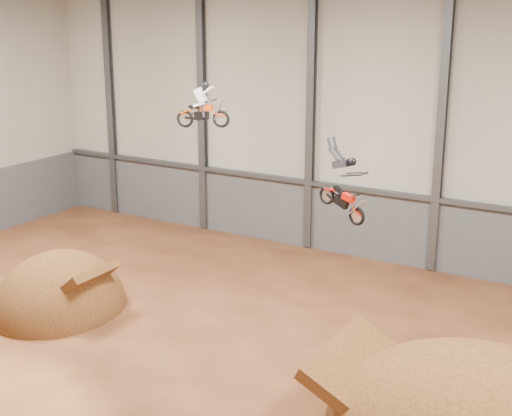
# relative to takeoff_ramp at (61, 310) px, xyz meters

# --- Properties ---
(floor) EXTENTS (40.00, 40.00, 0.00)m
(floor) POSITION_rel_takeoff_ramp_xyz_m (8.57, -2.16, 0.00)
(floor) COLOR #492413
(floor) RESTS_ON ground
(back_wall) EXTENTS (40.00, 0.10, 14.00)m
(back_wall) POSITION_rel_takeoff_ramp_xyz_m (8.57, 12.84, 7.00)
(back_wall) COLOR #B4B0A0
(back_wall) RESTS_ON ground
(lower_band_back) EXTENTS (39.80, 0.18, 3.50)m
(lower_band_back) POSITION_rel_takeoff_ramp_xyz_m (8.57, 12.74, 1.75)
(lower_band_back) COLOR #53555B
(lower_band_back) RESTS_ON ground
(steel_rail) EXTENTS (39.80, 0.35, 0.20)m
(steel_rail) POSITION_rel_takeoff_ramp_xyz_m (8.57, 12.59, 3.55)
(steel_rail) COLOR #47494F
(steel_rail) RESTS_ON lower_band_back
(steel_column_0) EXTENTS (0.40, 0.36, 13.90)m
(steel_column_0) POSITION_rel_takeoff_ramp_xyz_m (-8.09, 12.64, 7.00)
(steel_column_0) COLOR #47494F
(steel_column_0) RESTS_ON ground
(steel_column_1) EXTENTS (0.40, 0.36, 13.90)m
(steel_column_1) POSITION_rel_takeoff_ramp_xyz_m (-1.43, 12.64, 7.00)
(steel_column_1) COLOR #47494F
(steel_column_1) RESTS_ON ground
(steel_column_2) EXTENTS (0.40, 0.36, 13.90)m
(steel_column_2) POSITION_rel_takeoff_ramp_xyz_m (5.24, 12.64, 7.00)
(steel_column_2) COLOR #47494F
(steel_column_2) RESTS_ON ground
(steel_column_3) EXTENTS (0.40, 0.36, 13.90)m
(steel_column_3) POSITION_rel_takeoff_ramp_xyz_m (11.91, 12.64, 7.00)
(steel_column_3) COLOR #47494F
(steel_column_3) RESTS_ON ground
(takeoff_ramp) EXTENTS (5.10, 5.88, 5.10)m
(takeoff_ramp) POSITION_rel_takeoff_ramp_xyz_m (0.00, 0.00, 0.00)
(takeoff_ramp) COLOR #412410
(takeoff_ramp) RESTS_ON ground
(fmx_rider_a) EXTENTS (2.29, 1.40, 1.96)m
(fmx_rider_a) POSITION_rel_takeoff_ramp_xyz_m (5.64, 2.65, 8.77)
(fmx_rider_a) COLOR #D03E04
(fmx_rider_b) EXTENTS (3.45, 1.61, 3.13)m
(fmx_rider_b) POSITION_rel_takeoff_ramp_xyz_m (11.52, 2.32, 6.54)
(fmx_rider_b) COLOR red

